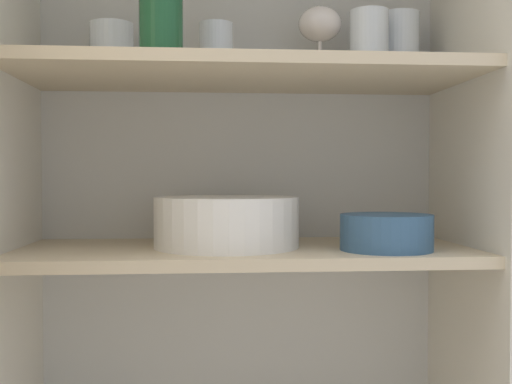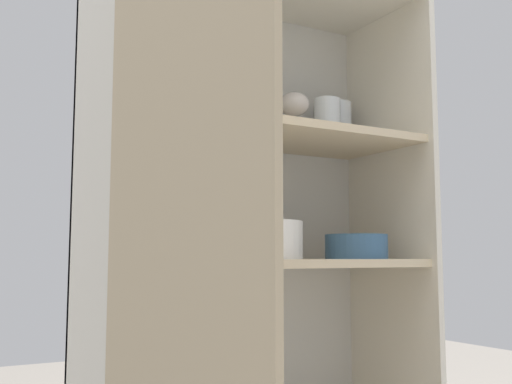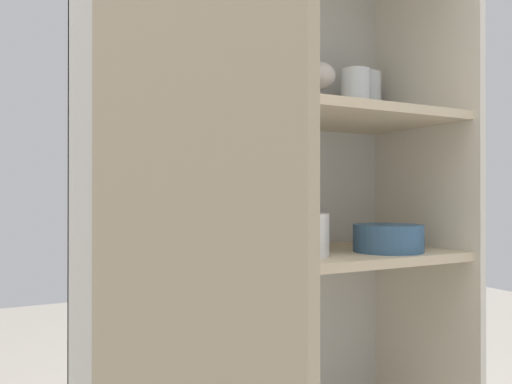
# 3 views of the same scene
# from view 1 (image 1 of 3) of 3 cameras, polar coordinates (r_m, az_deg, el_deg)

# --- Properties ---
(cupboard_back_panel) EXTENTS (0.83, 0.02, 1.53)m
(cupboard_back_panel) POSITION_cam_1_polar(r_m,az_deg,el_deg) (1.26, -1.52, -7.89)
(cupboard_back_panel) COLOR silver
(cupboard_back_panel) RESTS_ON ground_plane
(cupboard_side_left) EXTENTS (0.02, 0.36, 1.53)m
(cupboard_side_left) POSITION_cam_1_polar(r_m,az_deg,el_deg) (1.14, -22.30, -8.97)
(cupboard_side_left) COLOR silver
(cupboard_side_left) RESTS_ON ground_plane
(cupboard_side_right) EXTENTS (0.02, 0.36, 1.53)m
(cupboard_side_right) POSITION_cam_1_polar(r_m,az_deg,el_deg) (1.18, 19.34, -8.55)
(cupboard_side_right) COLOR silver
(cupboard_side_right) RESTS_ON ground_plane
(shelf_board_middle) EXTENTS (0.80, 0.33, 0.02)m
(shelf_board_middle) POSITION_cam_1_polar(r_m,az_deg,el_deg) (1.08, -1.05, -5.78)
(shelf_board_middle) COLOR beige
(shelf_board_upper) EXTENTS (0.80, 0.33, 0.02)m
(shelf_board_upper) POSITION_cam_1_polar(r_m,az_deg,el_deg) (1.08, -1.05, 11.15)
(shelf_board_upper) COLOR beige
(tumbler_glass_0) EXTENTS (0.08, 0.08, 0.13)m
(tumbler_glass_0) POSITION_cam_1_polar(r_m,az_deg,el_deg) (1.25, 13.54, 13.31)
(tumbler_glass_0) COLOR white
(tumbler_glass_0) RESTS_ON shelf_board_upper
(tumbler_glass_1) EXTENTS (0.08, 0.08, 0.10)m
(tumbler_glass_1) POSITION_cam_1_polar(r_m,az_deg,el_deg) (1.20, -13.57, 13.03)
(tumbler_glass_1) COLOR white
(tumbler_glass_1) RESTS_ON shelf_board_upper
(tumbler_glass_2) EXTENTS (0.06, 0.06, 0.10)m
(tumbler_glass_2) POSITION_cam_1_polar(r_m,az_deg,el_deg) (1.16, -3.83, 13.42)
(tumbler_glass_2) COLOR white
(tumbler_glass_2) RESTS_ON shelf_board_upper
(tumbler_glass_3) EXTENTS (0.07, 0.07, 0.12)m
(tumbler_glass_3) POSITION_cam_1_polar(r_m,az_deg,el_deg) (1.18, 10.71, 13.77)
(tumbler_glass_3) COLOR white
(tumbler_glass_3) RESTS_ON shelf_board_upper
(wine_glass_0) EXTENTS (0.08, 0.08, 0.14)m
(wine_glass_0) POSITION_cam_1_polar(r_m,az_deg,el_deg) (1.20, 6.11, 15.41)
(wine_glass_0) COLOR silver
(wine_glass_0) RESTS_ON shelf_board_upper
(plate_stack_white) EXTENTS (0.26, 0.26, 0.09)m
(plate_stack_white) POSITION_cam_1_polar(r_m,az_deg,el_deg) (1.07, -2.82, -2.87)
(plate_stack_white) COLOR white
(plate_stack_white) RESTS_ON shelf_board_middle
(mixing_bowl_large) EXTENTS (0.16, 0.16, 0.06)m
(mixing_bowl_large) POSITION_cam_1_polar(r_m,az_deg,el_deg) (1.05, 12.31, -3.61)
(mixing_bowl_large) COLOR #33567A
(mixing_bowl_large) RESTS_ON shelf_board_middle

